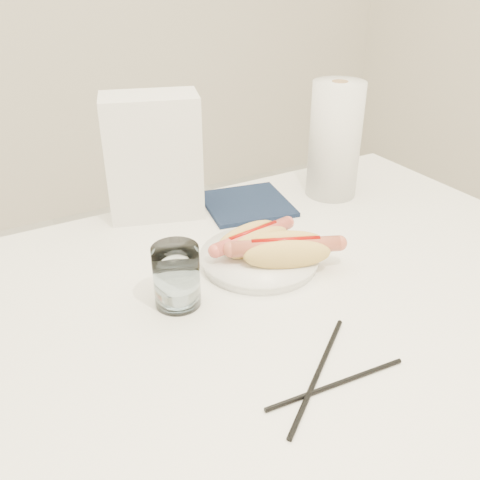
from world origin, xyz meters
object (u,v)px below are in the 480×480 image
table (258,324)px  plate (259,259)px  hotdog_left (253,240)px  water_glass (177,276)px  hotdog_right (285,250)px  napkin_box (153,157)px  paper_towel_roll (335,140)px

table → plate: size_ratio=6.09×
hotdog_left → water_glass: (-0.17, -0.06, 0.01)m
plate → hotdog_right: bearing=-58.1°
napkin_box → paper_towel_roll: bearing=3.1°
hotdog_right → water_glass: water_glass is taller
hotdog_left → water_glass: water_glass is taller
table → plate: 0.11m
table → paper_towel_roll: size_ratio=4.93×
table → napkin_box: bearing=94.4°
table → hotdog_left: bearing=63.5°
hotdog_right → paper_towel_roll: size_ratio=0.73×
napkin_box → paper_towel_roll: 0.38m
table → hotdog_left: 0.15m
hotdog_left → hotdog_right: 0.07m
hotdog_right → napkin_box: (-0.10, 0.31, 0.08)m
hotdog_right → paper_towel_roll: (0.27, 0.21, 0.08)m
hotdog_right → napkin_box: 0.34m
water_glass → paper_towel_roll: paper_towel_roll is taller
water_glass → paper_towel_roll: 0.51m
table → napkin_box: (-0.03, 0.35, 0.18)m
plate → water_glass: 0.18m
plate → hotdog_right: 0.06m
hotdog_left → paper_towel_roll: size_ratio=0.67×
hotdog_left → table: bearing=-125.2°
table → hotdog_right: bearing=26.5°
plate → hotdog_left: hotdog_left is taller
plate → napkin_box: 0.30m
napkin_box → paper_towel_roll: size_ratio=0.99×
hotdog_left → hotdog_right: bearing=-76.4°
hotdog_right → paper_towel_roll: 0.35m
plate → napkin_box: size_ratio=0.82×
table → hotdog_right: (0.07, 0.04, 0.10)m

